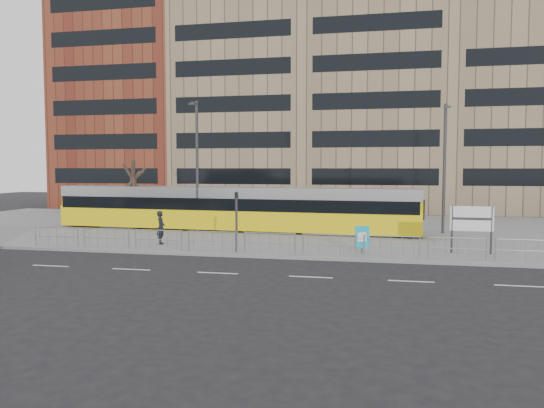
% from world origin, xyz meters
% --- Properties ---
extents(ground, '(120.00, 120.00, 0.00)m').
position_xyz_m(ground, '(0.00, 0.00, 0.00)').
color(ground, black).
rests_on(ground, ground).
extents(plaza, '(64.00, 24.00, 0.15)m').
position_xyz_m(plaza, '(0.00, 12.00, 0.07)').
color(plaza, slate).
rests_on(plaza, ground).
extents(kerb, '(64.00, 0.25, 0.17)m').
position_xyz_m(kerb, '(0.00, 0.05, 0.07)').
color(kerb, gray).
rests_on(kerb, ground).
extents(building_row, '(70.40, 18.40, 31.20)m').
position_xyz_m(building_row, '(1.55, 34.27, 12.91)').
color(building_row, brown).
rests_on(building_row, ground).
extents(pedestrian_barrier, '(32.07, 0.07, 1.10)m').
position_xyz_m(pedestrian_barrier, '(2.00, 0.50, 0.98)').
color(pedestrian_barrier, '#95989D').
rests_on(pedestrian_barrier, plaza).
extents(road_markings, '(62.00, 0.12, 0.01)m').
position_xyz_m(road_markings, '(1.00, -4.00, 0.01)').
color(road_markings, white).
rests_on(road_markings, ground).
extents(tram, '(25.52, 3.84, 3.00)m').
position_xyz_m(tram, '(-5.37, 9.58, 1.65)').
color(tram, yellow).
rests_on(tram, plaza).
extents(station_sign, '(2.09, 0.17, 2.40)m').
position_xyz_m(station_sign, '(9.26, 2.65, 1.81)').
color(station_sign, '#2D2D30').
rests_on(station_sign, plaza).
extents(ad_panel, '(0.72, 0.29, 1.39)m').
position_xyz_m(ad_panel, '(3.86, 1.60, 0.96)').
color(ad_panel, '#2D2D30').
rests_on(ad_panel, plaza).
extents(pedestrian, '(0.66, 0.80, 1.89)m').
position_xyz_m(pedestrian, '(-7.46, 2.56, 1.09)').
color(pedestrian, black).
rests_on(pedestrian, plaza).
extents(traffic_light_west, '(0.20, 0.22, 3.10)m').
position_xyz_m(traffic_light_west, '(-2.51, 0.79, 2.12)').
color(traffic_light_west, '#2D2D30').
rests_on(traffic_light_west, plaza).
extents(lamp_post_west, '(0.45, 1.04, 8.79)m').
position_xyz_m(lamp_post_west, '(-7.44, 8.57, 4.92)').
color(lamp_post_west, '#2D2D30').
rests_on(lamp_post_west, plaza).
extents(lamp_post_east, '(0.45, 1.04, 8.50)m').
position_xyz_m(lamp_post_east, '(8.79, 11.07, 4.78)').
color(lamp_post_east, '#2D2D30').
rests_on(lamp_post_east, plaza).
extents(bare_tree, '(4.63, 4.63, 7.11)m').
position_xyz_m(bare_tree, '(-12.71, 9.79, 5.15)').
color(bare_tree, '#32251B').
rests_on(bare_tree, plaza).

